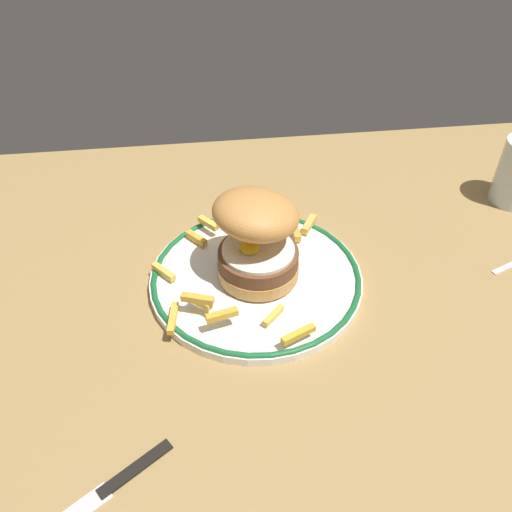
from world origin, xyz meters
The scene contains 5 objects.
ground_plane centered at (0.00, 0.00, -2.00)cm, with size 146.44×80.14×4.00cm, color #9B7947.
dinner_plate centered at (0.89, 0.87, 0.84)cm, with size 28.31×28.31×1.60cm.
burger centered at (1.08, 1.48, 7.60)cm, with size 15.84×15.66×12.48cm.
fries_pile centered at (-1.92, 0.48, 2.57)cm, with size 24.23×25.10×2.69cm.
knife centered at (-16.98, -25.81, 0.26)cm, with size 15.71×11.39×0.70cm.
Camera 1 is at (-5.72, -50.61, 49.55)cm, focal length 37.36 mm.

